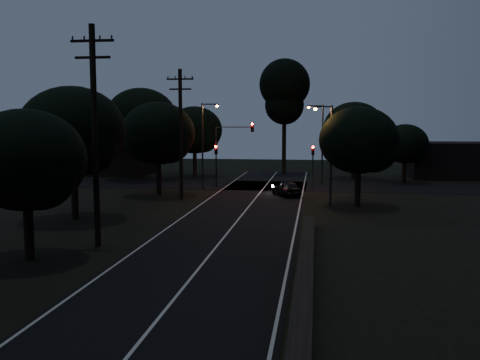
% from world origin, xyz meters
% --- Properties ---
extents(road_surface, '(60.00, 70.00, 0.03)m').
position_xyz_m(road_surface, '(0.00, 31.12, 0.01)').
color(road_surface, black).
rests_on(road_surface, ground).
extents(retaining_wall, '(6.93, 26.00, 1.60)m').
position_xyz_m(retaining_wall, '(7.74, 3.00, 0.62)').
color(retaining_wall, black).
rests_on(retaining_wall, ground).
extents(utility_pole_mid, '(2.20, 0.30, 11.00)m').
position_xyz_m(utility_pole_mid, '(-6.00, 15.00, 5.74)').
color(utility_pole_mid, black).
rests_on(utility_pole_mid, ground).
extents(utility_pole_far, '(2.20, 0.30, 10.50)m').
position_xyz_m(utility_pole_far, '(-6.00, 32.00, 5.48)').
color(utility_pole_far, black).
rests_on(utility_pole_far, ground).
extents(tree_left_b, '(5.40, 5.40, 6.86)m').
position_xyz_m(tree_left_b, '(-7.81, 11.89, 4.45)').
color(tree_left_b, black).
rests_on(tree_left_b, ground).
extents(tree_left_c, '(6.77, 6.77, 8.55)m').
position_xyz_m(tree_left_c, '(-10.26, 21.86, 5.53)').
color(tree_left_c, black).
rests_on(tree_left_c, ground).
extents(tree_left_d, '(6.30, 6.30, 8.00)m').
position_xyz_m(tree_left_d, '(-8.28, 33.87, 5.18)').
color(tree_left_d, black).
rests_on(tree_left_d, ground).
extents(tree_far_nw, '(6.39, 6.39, 8.09)m').
position_xyz_m(tree_far_nw, '(-8.77, 49.87, 5.24)').
color(tree_far_nw, black).
rests_on(tree_far_nw, ground).
extents(tree_far_w, '(7.82, 7.82, 9.98)m').
position_xyz_m(tree_far_w, '(-13.72, 45.84, 6.49)').
color(tree_far_w, black).
rests_on(tree_far_w, ground).
extents(tree_far_ne, '(6.72, 6.72, 8.50)m').
position_xyz_m(tree_far_ne, '(9.24, 49.86, 5.50)').
color(tree_far_ne, black).
rests_on(tree_far_ne, ground).
extents(tree_far_e, '(4.79, 4.79, 6.08)m').
position_xyz_m(tree_far_e, '(14.17, 46.90, 3.93)').
color(tree_far_e, black).
rests_on(tree_far_e, ground).
extents(tree_right_a, '(5.85, 5.85, 7.43)m').
position_xyz_m(tree_right_a, '(8.21, 29.88, 4.82)').
color(tree_right_a, black).
rests_on(tree_right_a, ground).
extents(tall_pine, '(6.11, 6.11, 13.89)m').
position_xyz_m(tall_pine, '(1.00, 55.00, 10.01)').
color(tall_pine, black).
rests_on(tall_pine, ground).
extents(building_left, '(10.00, 8.00, 4.40)m').
position_xyz_m(building_left, '(-20.00, 52.00, 2.20)').
color(building_left, black).
rests_on(building_left, ground).
extents(building_right, '(9.00, 7.00, 4.00)m').
position_xyz_m(building_right, '(20.00, 53.00, 2.00)').
color(building_right, black).
rests_on(building_right, ground).
extents(signal_left, '(0.28, 0.35, 4.10)m').
position_xyz_m(signal_left, '(-4.60, 39.99, 2.84)').
color(signal_left, black).
rests_on(signal_left, ground).
extents(signal_right, '(0.28, 0.35, 4.10)m').
position_xyz_m(signal_right, '(4.60, 39.99, 2.84)').
color(signal_right, black).
rests_on(signal_right, ground).
extents(signal_mast, '(3.70, 0.35, 6.25)m').
position_xyz_m(signal_mast, '(-2.91, 39.99, 4.34)').
color(signal_mast, black).
rests_on(signal_mast, ground).
extents(streetlight_a, '(1.66, 0.26, 8.00)m').
position_xyz_m(streetlight_a, '(-5.31, 38.00, 4.64)').
color(streetlight_a, black).
rests_on(streetlight_a, ground).
extents(streetlight_b, '(1.66, 0.26, 8.00)m').
position_xyz_m(streetlight_b, '(5.31, 44.00, 4.64)').
color(streetlight_b, black).
rests_on(streetlight_b, ground).
extents(streetlight_c, '(1.46, 0.26, 7.50)m').
position_xyz_m(streetlight_c, '(5.83, 30.00, 4.35)').
color(streetlight_c, black).
rests_on(streetlight_c, ground).
extents(car, '(2.97, 4.06, 1.28)m').
position_xyz_m(car, '(2.44, 34.96, 0.64)').
color(car, black).
rests_on(car, ground).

